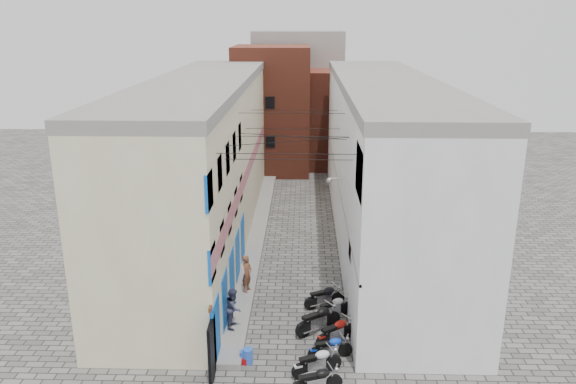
# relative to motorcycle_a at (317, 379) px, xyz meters

# --- Properties ---
(ground) EXTENTS (90.00, 90.00, 0.00)m
(ground) POSITION_rel_motorcycle_a_xyz_m (-1.10, 1.15, -0.53)
(ground) COLOR #53514E
(ground) RESTS_ON ground
(plinth) EXTENTS (0.90, 26.00, 0.25)m
(plinth) POSITION_rel_motorcycle_a_xyz_m (-3.15, 14.15, -0.40)
(plinth) COLOR gray
(plinth) RESTS_ON ground
(building_left) EXTENTS (5.10, 27.00, 9.00)m
(building_left) POSITION_rel_motorcycle_a_xyz_m (-6.08, 14.10, 3.97)
(building_left) COLOR beige
(building_left) RESTS_ON ground
(building_right) EXTENTS (5.94, 26.00, 9.00)m
(building_right) POSITION_rel_motorcycle_a_xyz_m (3.90, 14.15, 3.98)
(building_right) COLOR silver
(building_right) RESTS_ON ground
(building_far_brick_left) EXTENTS (6.00, 6.00, 10.00)m
(building_far_brick_left) POSITION_rel_motorcycle_a_xyz_m (-3.10, 29.15, 4.47)
(building_far_brick_left) COLOR brown
(building_far_brick_left) RESTS_ON ground
(building_far_brick_right) EXTENTS (5.00, 6.00, 8.00)m
(building_far_brick_right) POSITION_rel_motorcycle_a_xyz_m (1.90, 31.15, 3.47)
(building_far_brick_right) COLOR brown
(building_far_brick_right) RESTS_ON ground
(building_far_concrete) EXTENTS (8.00, 5.00, 11.00)m
(building_far_concrete) POSITION_rel_motorcycle_a_xyz_m (-1.10, 35.15, 4.97)
(building_far_concrete) COLOR gray
(building_far_concrete) RESTS_ON ground
(far_shopfront) EXTENTS (2.00, 0.30, 2.40)m
(far_shopfront) POSITION_rel_motorcycle_a_xyz_m (-1.10, 26.35, 0.67)
(far_shopfront) COLOR black
(far_shopfront) RESTS_ON ground
(overhead_wires) EXTENTS (5.80, 13.02, 1.32)m
(overhead_wires) POSITION_rel_motorcycle_a_xyz_m (-1.10, 8.79, 6.60)
(overhead_wires) COLOR black
(overhead_wires) RESTS_ON ground
(motorcycle_a) EXTENTS (1.90, 1.11, 1.05)m
(motorcycle_a) POSITION_rel_motorcycle_a_xyz_m (0.00, 0.00, 0.00)
(motorcycle_a) COLOR black
(motorcycle_a) RESTS_ON ground
(motorcycle_b) EXTENTS (1.99, 1.32, 1.11)m
(motorcycle_b) POSITION_rel_motorcycle_a_xyz_m (0.02, 1.03, 0.03)
(motorcycle_b) COLOR silver
(motorcycle_b) RESTS_ON ground
(motorcycle_c) EXTENTS (1.80, 0.98, 1.00)m
(motorcycle_c) POSITION_rel_motorcycle_a_xyz_m (0.53, 2.02, -0.03)
(motorcycle_c) COLOR #0C3AC0
(motorcycle_c) RESTS_ON ground
(motorcycle_d) EXTENTS (1.88, 1.61, 1.10)m
(motorcycle_d) POSITION_rel_motorcycle_a_xyz_m (0.80, 3.08, 0.02)
(motorcycle_d) COLOR #9D120B
(motorcycle_d) RESTS_ON ground
(motorcycle_e) EXTENTS (2.14, 1.78, 1.24)m
(motorcycle_e) POSITION_rel_motorcycle_a_xyz_m (0.13, 3.85, 0.09)
(motorcycle_e) COLOR black
(motorcycle_e) RESTS_ON ground
(motorcycle_f) EXTENTS (1.85, 1.42, 1.05)m
(motorcycle_f) POSITION_rel_motorcycle_a_xyz_m (0.80, 4.97, -0.00)
(motorcycle_f) COLOR silver
(motorcycle_f) RESTS_ON ground
(motorcycle_g) EXTENTS (1.98, 1.30, 1.10)m
(motorcycle_g) POSITION_rel_motorcycle_a_xyz_m (0.44, 5.89, 0.02)
(motorcycle_g) COLOR black
(motorcycle_g) RESTS_ON ground
(person_a) EXTENTS (0.59, 0.73, 1.72)m
(person_a) POSITION_rel_motorcycle_a_xyz_m (-3.02, 6.84, 0.59)
(person_a) COLOR brown
(person_a) RESTS_ON plinth
(person_b) EXTENTS (0.68, 0.84, 1.65)m
(person_b) POSITION_rel_motorcycle_a_xyz_m (-3.25, 3.77, 0.55)
(person_b) COLOR #363851
(person_b) RESTS_ON plinth
(water_jug_near) EXTENTS (0.47, 0.47, 0.57)m
(water_jug_near) POSITION_rel_motorcycle_a_xyz_m (-2.49, 1.65, -0.24)
(water_jug_near) COLOR blue
(water_jug_near) RESTS_ON ground
(water_jug_far) EXTENTS (0.37, 0.37, 0.44)m
(water_jug_far) POSITION_rel_motorcycle_a_xyz_m (-2.65, 1.70, -0.31)
(water_jug_far) COLOR blue
(water_jug_far) RESTS_ON ground
(red_crate) EXTENTS (0.46, 0.40, 0.24)m
(red_crate) POSITION_rel_motorcycle_a_xyz_m (-2.65, 1.65, -0.41)
(red_crate) COLOR #B60D0F
(red_crate) RESTS_ON ground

